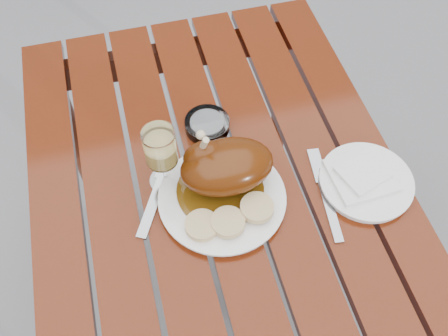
# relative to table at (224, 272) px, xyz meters

# --- Properties ---
(ground) EXTENTS (60.00, 60.00, 0.00)m
(ground) POSITION_rel_table_xyz_m (0.00, 0.00, -0.38)
(ground) COLOR slate
(ground) RESTS_ON ground
(table) EXTENTS (0.80, 1.20, 0.75)m
(table) POSITION_rel_table_xyz_m (0.00, 0.00, 0.00)
(table) COLOR #65260C
(table) RESTS_ON ground
(dinner_plate) EXTENTS (0.33, 0.33, 0.02)m
(dinner_plate) POSITION_rel_table_xyz_m (-0.00, 0.01, 0.38)
(dinner_plate) COLOR white
(dinner_plate) RESTS_ON table
(roast_duck) EXTENTS (0.21, 0.19, 0.14)m
(roast_duck) POSITION_rel_table_xyz_m (0.01, 0.04, 0.45)
(roast_duck) COLOR #523209
(roast_duck) RESTS_ON dinner_plate
(bread_dumplings) EXTENTS (0.19, 0.08, 0.02)m
(bread_dumplings) POSITION_rel_table_xyz_m (-0.00, -0.05, 0.40)
(bread_dumplings) COLOR #E3BE8A
(bread_dumplings) RESTS_ON dinner_plate
(wine_glass) EXTENTS (0.09, 0.09, 0.17)m
(wine_glass) POSITION_rel_table_xyz_m (-0.11, 0.09, 0.46)
(wine_glass) COLOR #DEC565
(wine_glass) RESTS_ON table
(side_plate) EXTENTS (0.22, 0.22, 0.02)m
(side_plate) POSITION_rel_table_xyz_m (0.31, -0.03, 0.38)
(side_plate) COLOR white
(side_plate) RESTS_ON table
(napkin) EXTENTS (0.14, 0.13, 0.01)m
(napkin) POSITION_rel_table_xyz_m (0.30, -0.02, 0.40)
(napkin) COLOR white
(napkin) RESTS_ON side_plate
(ashtray) EXTENTS (0.11, 0.11, 0.03)m
(ashtray) POSITION_rel_table_xyz_m (0.01, 0.21, 0.39)
(ashtray) COLOR #B2B7BC
(ashtray) RESTS_ON table
(fork) EXTENTS (0.10, 0.17, 0.01)m
(fork) POSITION_rel_table_xyz_m (-0.14, 0.04, 0.38)
(fork) COLOR gray
(fork) RESTS_ON table
(knife) EXTENTS (0.04, 0.20, 0.01)m
(knife) POSITION_rel_table_xyz_m (0.21, -0.05, 0.38)
(knife) COLOR gray
(knife) RESTS_ON table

